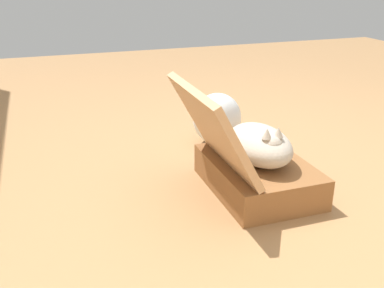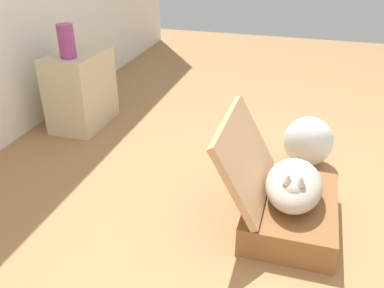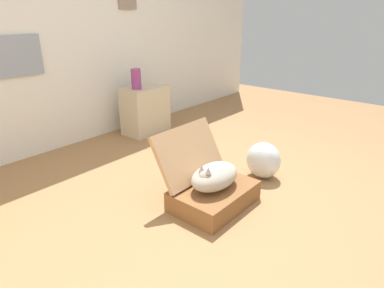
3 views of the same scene
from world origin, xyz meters
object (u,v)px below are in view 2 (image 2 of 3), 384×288
(suitcase_base, at_px, (290,212))
(plastic_bag_white, at_px, (308,141))
(cat, at_px, (294,185))
(side_table, at_px, (81,89))
(vase_tall, at_px, (67,41))

(suitcase_base, relative_size, plastic_bag_white, 1.94)
(cat, relative_size, side_table, 0.91)
(cat, bearing_deg, suitcase_base, -3.67)
(cat, relative_size, plastic_bag_white, 1.58)
(cat, height_order, plastic_bag_white, cat)
(side_table, bearing_deg, suitcase_base, -116.09)
(side_table, bearing_deg, cat, -116.25)
(suitcase_base, bearing_deg, cat, 176.33)
(cat, xyz_separation_m, plastic_bag_white, (0.67, -0.05, -0.09))
(suitcase_base, xyz_separation_m, cat, (-0.01, 0.00, 0.17))
(cat, height_order, side_table, side_table)
(suitcase_base, height_order, side_table, side_table)
(plastic_bag_white, bearing_deg, suitcase_base, 175.75)
(side_table, relative_size, vase_tall, 2.44)
(side_table, xyz_separation_m, vase_tall, (-0.13, -0.02, 0.40))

